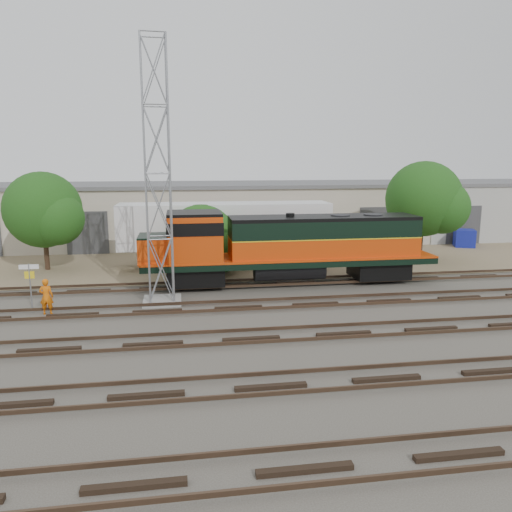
{
  "coord_description": "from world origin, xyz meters",
  "views": [
    {
      "loc": [
        -6.81,
        -22.48,
        7.41
      ],
      "look_at": [
        -2.72,
        4.0,
        2.2
      ],
      "focal_mm": 35.0,
      "sensor_mm": 36.0,
      "label": 1
    }
  ],
  "objects": [
    {
      "name": "ground",
      "position": [
        0.0,
        0.0,
        0.0
      ],
      "size": [
        140.0,
        140.0,
        0.0
      ],
      "primitive_type": "plane",
      "color": "#47423A",
      "rests_on": "ground"
    },
    {
      "name": "dirt_strip",
      "position": [
        0.0,
        15.0,
        0.01
      ],
      "size": [
        80.0,
        16.0,
        0.02
      ],
      "primitive_type": "cube",
      "color": "#726047",
      "rests_on": "ground"
    },
    {
      "name": "tracks",
      "position": [
        0.0,
        -3.0,
        0.08
      ],
      "size": [
        80.0,
        20.4,
        0.28
      ],
      "color": "black",
      "rests_on": "ground"
    },
    {
      "name": "warehouse",
      "position": [
        0.04,
        22.98,
        2.65
      ],
      "size": [
        58.4,
        10.4,
        5.3
      ],
      "color": "beige",
      "rests_on": "ground"
    },
    {
      "name": "locomotive",
      "position": [
        -0.68,
        6.0,
        2.4
      ],
      "size": [
        17.43,
        3.06,
        4.19
      ],
      "color": "black",
      "rests_on": "tracks"
    },
    {
      "name": "signal_tower",
      "position": [
        -7.82,
        3.23,
        6.47
      ],
      "size": [
        1.96,
        1.96,
        13.25
      ],
      "rotation": [
        0.0,
        0.0,
        0.05
      ],
      "color": "gray",
      "rests_on": "ground"
    },
    {
      "name": "sign_post",
      "position": [
        -14.3,
        3.21,
        1.61
      ],
      "size": [
        0.94,
        0.07,
        2.3
      ],
      "color": "gray",
      "rests_on": "ground"
    },
    {
      "name": "worker",
      "position": [
        -13.28,
        2.06,
        0.89
      ],
      "size": [
        0.65,
        0.43,
        1.78
      ],
      "primitive_type": "imported",
      "rotation": [
        0.0,
        0.0,
        3.14
      ],
      "color": "orange",
      "rests_on": "ground"
    },
    {
      "name": "semi_trailer",
      "position": [
        -3.35,
        11.7,
        2.8
      ],
      "size": [
        14.53,
        3.16,
        4.45
      ],
      "rotation": [
        0.0,
        0.0,
        -0.02
      ],
      "color": "silver",
      "rests_on": "ground"
    },
    {
      "name": "dumpster_blue",
      "position": [
        17.33,
        16.55,
        0.75
      ],
      "size": [
        2.02,
        1.96,
        1.5
      ],
      "primitive_type": "cube",
      "rotation": [
        0.0,
        0.0,
        -0.35
      ],
      "color": "navy",
      "rests_on": "ground"
    },
    {
      "name": "tree_west",
      "position": [
        -15.53,
        12.31,
        3.97
      ],
      "size": [
        5.32,
        5.07,
        6.63
      ],
      "color": "#382619",
      "rests_on": "ground"
    },
    {
      "name": "tree_mid",
      "position": [
        -5.17,
        10.18,
        1.99
      ],
      "size": [
        5.04,
        4.8,
        4.8
      ],
      "color": "#382619",
      "rests_on": "ground"
    },
    {
      "name": "tree_east",
      "position": [
        10.92,
        11.1,
        4.45
      ],
      "size": [
        5.68,
        5.41,
        7.3
      ],
      "color": "#382619",
      "rests_on": "ground"
    }
  ]
}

